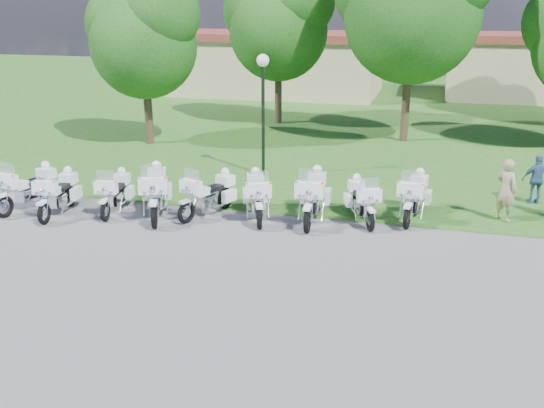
% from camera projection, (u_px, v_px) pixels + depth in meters
% --- Properties ---
extents(ground, '(100.00, 100.00, 0.00)m').
position_uv_depth(ground, '(222.00, 250.00, 15.47)').
color(ground, '#5D5C62').
rests_on(ground, ground).
extents(grass_lawn, '(100.00, 48.00, 0.01)m').
position_uv_depth(grass_lawn, '(359.00, 98.00, 40.18)').
color(grass_lawn, '#205A1C').
rests_on(grass_lawn, ground).
extents(motorcycle_0, '(1.05, 2.37, 1.61)m').
position_uv_depth(motorcycle_0, '(29.00, 187.00, 18.47)').
color(motorcycle_0, black).
rests_on(motorcycle_0, ground).
extents(motorcycle_1, '(0.94, 2.30, 1.55)m').
position_uv_depth(motorcycle_1, '(59.00, 193.00, 17.99)').
color(motorcycle_1, black).
rests_on(motorcycle_1, ground).
extents(motorcycle_2, '(0.93, 2.16, 1.46)m').
position_uv_depth(motorcycle_2, '(115.00, 192.00, 18.19)').
color(motorcycle_2, black).
rests_on(motorcycle_2, ground).
extents(motorcycle_3, '(1.49, 2.51, 1.78)m').
position_uv_depth(motorcycle_3, '(156.00, 191.00, 17.77)').
color(motorcycle_3, black).
rests_on(motorcycle_3, ground).
extents(motorcycle_4, '(1.31, 2.21, 1.57)m').
position_uv_depth(motorcycle_4, '(209.00, 193.00, 17.90)').
color(motorcycle_4, black).
rests_on(motorcycle_4, ground).
extents(motorcycle_5, '(1.30, 2.30, 1.61)m').
position_uv_depth(motorcycle_5, '(257.00, 195.00, 17.66)').
color(motorcycle_5, black).
rests_on(motorcycle_5, ground).
extents(motorcycle_6, '(0.94, 2.61, 1.75)m').
position_uv_depth(motorcycle_6, '(313.00, 196.00, 17.42)').
color(motorcycle_6, black).
rests_on(motorcycle_6, ground).
extents(motorcycle_7, '(1.24, 2.09, 1.48)m').
position_uv_depth(motorcycle_7, '(362.00, 200.00, 17.42)').
color(motorcycle_7, black).
rests_on(motorcycle_7, ground).
extents(motorcycle_8, '(0.98, 2.41, 1.62)m').
position_uv_depth(motorcycle_8, '(414.00, 196.00, 17.59)').
color(motorcycle_8, black).
rests_on(motorcycle_8, ground).
extents(lamp_post, '(0.44, 0.44, 4.34)m').
position_uv_depth(lamp_post, '(263.00, 85.00, 21.20)').
color(lamp_post, black).
rests_on(lamp_post, ground).
extents(tree_0, '(5.35, 4.56, 7.13)m').
position_uv_depth(tree_0, '(143.00, 35.00, 25.78)').
color(tree_0, '#38281C').
rests_on(tree_0, ground).
extents(tree_1, '(5.80, 4.95, 7.74)m').
position_uv_depth(tree_1, '(278.00, 21.00, 30.24)').
color(tree_1, '#38281C').
rests_on(tree_1, ground).
extents(tree_2, '(6.85, 5.84, 9.13)m').
position_uv_depth(tree_2, '(412.00, 2.00, 25.85)').
color(tree_2, '#38281C').
rests_on(tree_2, ground).
extents(building_west, '(14.56, 8.32, 4.10)m').
position_uv_depth(building_west, '(276.00, 62.00, 41.94)').
color(building_west, '#C2B58C').
rests_on(building_west, ground).
extents(building_east, '(11.44, 7.28, 4.10)m').
position_uv_depth(building_east, '(535.00, 66.00, 39.54)').
color(building_east, '#C2B58C').
rests_on(building_east, ground).
extents(bystander_a, '(0.79, 0.77, 1.83)m').
position_uv_depth(bystander_a, '(506.00, 190.00, 17.32)').
color(bystander_a, tan).
rests_on(bystander_a, ground).
extents(bystander_c, '(0.96, 0.53, 1.55)m').
position_uv_depth(bystander_c, '(537.00, 180.00, 18.85)').
color(bystander_c, '#385D86').
rests_on(bystander_c, ground).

